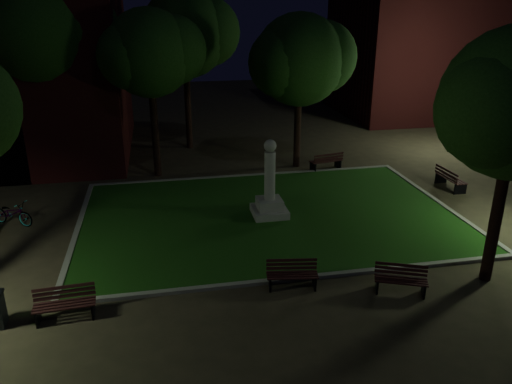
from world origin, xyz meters
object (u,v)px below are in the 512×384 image
bench_near_left (292,275)px  bicycle (12,213)px  bench_far_side (326,162)px  bench_near_right (401,280)px  bench_right_side (450,179)px  bench_west_near (65,304)px  monument (270,195)px

bench_near_left → bicycle: 11.72m
bench_far_side → bicycle: bicycle is taller
bench_near_right → bench_near_left: bearing=-173.9°
bench_right_side → bench_west_near: bearing=112.4°
bench_near_left → bench_near_right: (3.17, -0.92, -0.00)m
bench_west_near → bench_far_side: bearing=40.4°
bench_right_side → bicycle: size_ratio=0.96×
bench_near_left → bench_west_near: (-6.64, -0.36, 0.02)m
bench_near_right → bench_right_side: size_ratio=0.91×
bench_near_right → bench_west_near: bench_west_near is taller
bench_near_right → bench_west_near: bearing=-161.0°
bench_near_left → bench_far_side: bench_far_side is taller
monument → bench_near_left: (-0.50, -5.42, -0.55)m
bench_near_right → bench_far_side: (1.61, 11.72, 0.04)m
bench_far_side → bench_near_left: bearing=54.4°
bench_near_right → bench_far_side: bench_far_side is taller
bicycle → bench_near_left: bearing=-95.8°
bicycle → bench_right_side: bearing=-60.2°
bench_near_right → bench_right_side: bearing=73.3°
bench_west_near → bench_right_side: bearing=20.5°
bench_west_near → bench_right_side: (16.24, 7.37, 0.03)m
monument → bench_near_left: monument is taller
bench_right_side → bench_far_side: bearing=49.9°
bench_near_left → bench_west_near: 6.65m
bench_near_right → monument: bearing=135.1°
bench_west_near → bench_right_side: bench_right_side is taller
monument → bench_far_side: 6.88m
bench_near_left → bench_right_side: bench_right_side is taller
monument → bench_right_side: size_ratio=1.76×
bench_near_right → bicycle: bearing=171.9°
bench_near_left → bench_far_side: size_ratio=0.91×
bicycle → monument: bearing=-68.1°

